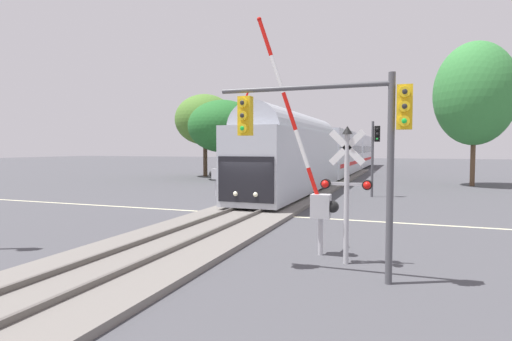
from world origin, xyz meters
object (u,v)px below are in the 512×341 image
(crossing_signal_mast, at_px, (347,180))
(crossing_gate_far, at_px, (220,163))
(traffic_signal_near_right, at_px, (336,127))
(pine_left_background, at_px, (205,120))
(oak_far_right, at_px, (475,94))
(commuter_train, at_px, (339,152))
(oak_behind_train, at_px, (223,126))
(traffic_signal_far_side, at_px, (375,146))
(crossing_gate_near, at_px, (313,181))

(crossing_signal_mast, relative_size, crossing_gate_far, 0.55)
(crossing_gate_far, distance_m, traffic_signal_near_right, 17.66)
(crossing_gate_far, relative_size, pine_left_background, 0.76)
(oak_far_right, bearing_deg, commuter_train, 147.01)
(oak_far_right, xyz_separation_m, oak_behind_train, (-22.25, -0.44, -2.28))
(commuter_train, xyz_separation_m, crossing_gate_far, (-4.40, -21.33, -0.59))
(oak_far_right, bearing_deg, traffic_signal_near_right, -103.49)
(commuter_train, xyz_separation_m, oak_behind_train, (-10.11, -8.32, 2.53))
(crossing_signal_mast, distance_m, pine_left_background, 35.52)
(traffic_signal_far_side, distance_m, oak_far_right, 13.41)
(crossing_signal_mast, bearing_deg, traffic_signal_far_side, 91.38)
(crossing_gate_far, bearing_deg, traffic_signal_near_right, -56.13)
(crossing_signal_mast, height_order, oak_behind_train, oak_behind_train)
(oak_behind_train, bearing_deg, crossing_gate_near, -60.35)
(pine_left_background, relative_size, oak_far_right, 0.76)
(crossing_signal_mast, relative_size, traffic_signal_near_right, 0.77)
(crossing_gate_near, bearing_deg, pine_left_background, 122.25)
(crossing_gate_far, xyz_separation_m, pine_left_background, (-9.39, 16.33, 4.06))
(crossing_signal_mast, bearing_deg, oak_far_right, 76.02)
(traffic_signal_far_side, relative_size, oak_behind_train, 0.62)
(commuter_train, relative_size, oak_far_right, 5.11)
(crossing_gate_far, distance_m, oak_far_right, 21.99)
(commuter_train, relative_size, traffic_signal_near_right, 12.32)
(crossing_gate_far, bearing_deg, pine_left_background, 119.90)
(traffic_signal_far_side, height_order, pine_left_background, pine_left_background)
(crossing_signal_mast, xyz_separation_m, crossing_gate_far, (-9.89, 13.25, -0.14))
(pine_left_background, bearing_deg, oak_behind_train, -42.09)
(commuter_train, relative_size, traffic_signal_far_side, 12.41)
(commuter_train, bearing_deg, pine_left_background, -160.05)
(traffic_signal_far_side, bearing_deg, traffic_signal_near_right, -89.00)
(traffic_signal_far_side, height_order, oak_behind_train, oak_behind_train)
(crossing_signal_mast, bearing_deg, pine_left_background, 123.09)
(crossing_gate_near, relative_size, crossing_gate_far, 1.04)
(commuter_train, distance_m, crossing_signal_mast, 35.02)
(traffic_signal_near_right, height_order, oak_behind_train, oak_behind_train)
(crossing_gate_near, xyz_separation_m, pine_left_background, (-18.22, 28.87, 4.02))
(crossing_signal_mast, distance_m, oak_behind_train, 30.70)
(crossing_gate_far, bearing_deg, commuter_train, 78.36)
(pine_left_background, bearing_deg, commuter_train, 19.95)
(commuter_train, relative_size, crossing_signal_mast, 16.02)
(pine_left_background, height_order, oak_far_right, oak_far_right)
(crossing_gate_near, distance_m, crossing_gate_far, 15.34)
(crossing_gate_near, bearing_deg, oak_far_right, 73.49)
(commuter_train, height_order, crossing_gate_far, crossing_gate_far)
(crossing_gate_near, relative_size, crossing_signal_mast, 1.90)
(oak_behind_train, bearing_deg, oak_far_right, 1.13)
(traffic_signal_near_right, bearing_deg, pine_left_background, 121.82)
(commuter_train, distance_m, pine_left_background, 15.07)
(traffic_signal_far_side, bearing_deg, oak_behind_train, 146.33)
(traffic_signal_far_side, bearing_deg, oak_far_right, 56.37)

